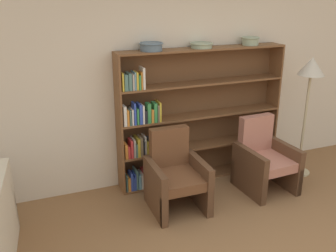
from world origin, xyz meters
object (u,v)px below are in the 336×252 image
Objects in this scene: armchair_cushioned at (264,160)px; bowl_stoneware at (250,40)px; bookshelf at (187,119)px; armchair_leather at (176,176)px; bowl_terracotta at (201,45)px; bowl_olive at (151,46)px; floor_lamp at (310,76)px.

bowl_stoneware is at bearing -98.59° from armchair_cushioned.
bookshelf is 0.90m from armchair_leather.
armchair_leather is at bearing -134.52° from bowl_terracotta.
armchair_leather is (-1.33, -0.61, -1.47)m from bowl_stoneware.
bookshelf is 2.44× the size of armchair_leather.
bowl_stoneware is (0.90, -0.02, 1.01)m from bookshelf.
bowl_olive is 0.68m from bowl_terracotta.
armchair_leather is (-0.43, -0.64, -0.46)m from bookshelf.
bowl_olive reaches higher than floor_lamp.
bowl_stoneware is (0.73, 0.00, 0.02)m from bowl_terracotta.
armchair_cushioned is (0.84, -0.64, -0.46)m from bookshelf.
floor_lamp is (0.69, -0.44, -0.45)m from bowl_stoneware.
armchair_leather is (-0.60, -0.61, -1.45)m from bowl_terracotta.
bowl_terracotta reaches higher than armchair_leather.
bowl_terracotta is (0.68, -0.00, -0.02)m from bowl_olive.
bookshelf is 9.60× the size of bowl_stoneware.
bowl_olive is 0.31× the size of armchair_leather.
bookshelf is 2.44× the size of armchair_cushioned.
bowl_terracotta is 1.69m from armchair_leather.
bowl_stoneware is (1.40, -0.00, 0.01)m from bowl_olive.
floor_lamp is (1.42, -0.44, -0.42)m from bowl_terracotta.
floor_lamp reaches higher than armchair_cushioned.
floor_lamp is at bearing -169.64° from armchair_cushioned.
bookshelf is 7.85× the size of bowl_terracotta.
bookshelf is at bearing 163.82° from floor_lamp.
bowl_stoneware is at bearing -154.18° from armchair_leather.
armchair_leather and armchair_cushioned have the same top height.
bowl_terracotta is at bearing 180.00° from bowl_stoneware.
bowl_stoneware reaches higher than armchair_leather.
floor_lamp is at bearing -32.36° from bowl_stoneware.
bowl_terracotta is at bearing -133.46° from armchair_leather.
armchair_cushioned is at bearing -24.62° from bowl_olive.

